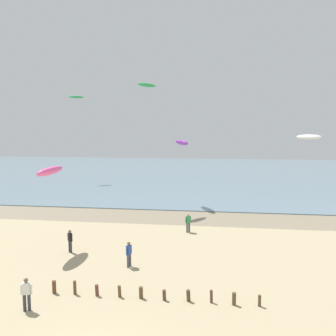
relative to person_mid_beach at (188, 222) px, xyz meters
name	(u,v)px	position (x,y,z in m)	size (l,w,h in m)	color
wet_sand_strip	(167,217)	(-2.62, 4.95, -0.91)	(120.00, 5.73, 0.01)	gray
sea	(191,172)	(-2.62, 42.81, -0.87)	(160.00, 70.00, 0.10)	slate
groyne_mid	(145,293)	(-1.42, -12.29, -0.59)	(11.32, 0.31, 0.79)	brown
person_mid_beach	(188,222)	(0.00, 0.00, 0.00)	(0.48, 0.39, 1.71)	#4C4C56
person_by_waterline	(26,293)	(-7.05, -14.26, 0.00)	(0.55, 0.31, 1.71)	#383842
person_left_flank	(129,253)	(-3.33, -8.20, 0.00)	(0.34, 0.54, 1.71)	#4C4C56
person_right_flank	(70,240)	(-8.29, -6.17, 0.00)	(0.45, 0.40, 1.71)	#383842
kite_aloft_0	(309,137)	(10.49, 2.25, 7.52)	(2.09, 0.67, 0.33)	white
kite_aloft_2	(147,85)	(-5.31, 8.50, 13.08)	(2.67, 0.85, 0.43)	green
kite_aloft_3	(182,143)	(-1.59, 10.78, 6.64)	(3.26, 1.04, 0.52)	purple
kite_aloft_4	(76,97)	(-21.47, 27.55, 13.78)	(2.62, 0.84, 0.42)	green
kite_aloft_5	(50,171)	(-9.78, -5.92, 5.12)	(3.35, 1.07, 0.54)	#E54C99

